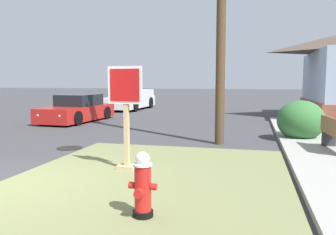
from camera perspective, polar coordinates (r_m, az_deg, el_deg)
name	(u,v)px	position (r m, az deg, el deg)	size (l,w,h in m)	color
ground_plane	(0,190)	(6.69, -26.14, -10.80)	(160.00, 160.00, 0.00)	#3D3D3F
grass_corner_patch	(153,177)	(6.67, -2.50, -9.85)	(5.08, 5.87, 0.08)	olive
sidewalk_strip	(325,149)	(10.21, 24.57, -4.71)	(2.20, 14.83, 0.12)	#9E9B93
fire_hydrant	(143,186)	(4.62, -4.22, -11.30)	(0.38, 0.34, 0.87)	black
stop_sign	(126,120)	(6.95, -6.97, -0.35)	(0.74, 0.32, 2.08)	tan
manhole_cover	(70,148)	(10.02, -15.98, -4.89)	(0.70, 0.70, 0.02)	black
parked_sedan_red	(78,110)	(16.57, -14.76, 1.25)	(2.02, 4.36, 1.25)	red
pickup_truck_white	(129,100)	(22.86, -6.49, 2.86)	(2.21, 5.07, 1.48)	silver
street_bench	(334,133)	(9.59, 25.87, -2.26)	(0.53, 1.49, 0.85)	brown
shrub_by_curb	(301,120)	(11.60, 21.15, -0.46)	(1.46, 1.46, 1.27)	#356C35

